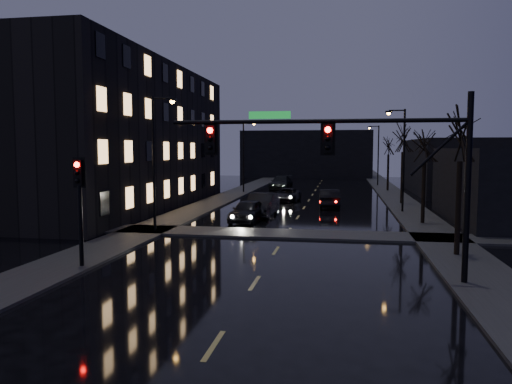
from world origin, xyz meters
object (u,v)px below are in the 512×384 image
at_px(oncoming_car_a, 248,211).
at_px(lead_car, 329,198).
at_px(oncoming_car_d, 281,183).
at_px(oncoming_car_b, 262,205).
at_px(oncoming_car_c, 286,195).

height_order(oncoming_car_a, lead_car, lead_car).
xyz_separation_m(oncoming_car_d, lead_car, (6.34, -18.15, -0.03)).
bearing_deg(oncoming_car_a, oncoming_car_d, 98.27).
bearing_deg(oncoming_car_d, oncoming_car_b, -82.29).
bearing_deg(oncoming_car_b, oncoming_car_d, 96.75).
bearing_deg(oncoming_car_c, oncoming_car_d, 105.12).
relative_size(oncoming_car_a, oncoming_car_c, 0.98).
relative_size(oncoming_car_b, oncoming_car_c, 1.12).
bearing_deg(oncoming_car_b, oncoming_car_c, 89.20).
relative_size(oncoming_car_c, oncoming_car_d, 0.83).
xyz_separation_m(oncoming_car_b, oncoming_car_c, (0.69, 10.28, -0.21)).
bearing_deg(oncoming_car_b, oncoming_car_a, -95.74).
distance_m(oncoming_car_b, oncoming_car_c, 10.30).
distance_m(oncoming_car_a, oncoming_car_b, 3.06).
distance_m(oncoming_car_d, lead_car, 19.23).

